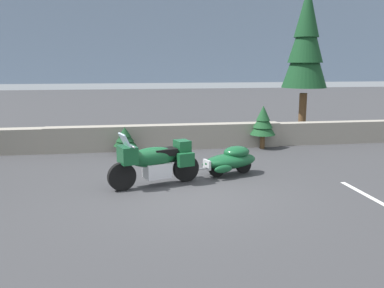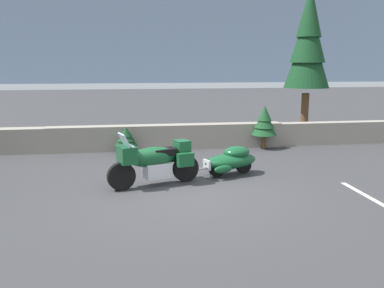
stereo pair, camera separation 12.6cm
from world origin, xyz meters
name	(u,v)px [view 1 (the left image)]	position (x,y,z in m)	size (l,w,h in m)	color
ground_plane	(189,194)	(0.00, 0.00, 0.00)	(80.00, 80.00, 0.00)	#38383A
stone_guard_wall	(150,137)	(-0.54, 5.11, 0.41)	(24.00, 0.58, 0.84)	gray
distant_ridgeline	(129,42)	(0.00, 95.12, 8.00)	(240.00, 80.00, 16.00)	#7F93AD
touring_motorcycle	(155,161)	(-0.70, 0.77, 0.62)	(2.24, 1.16, 1.33)	black
car_shaped_trailer	(231,160)	(1.34, 1.43, 0.41)	(2.20, 1.13, 0.76)	black
pine_tree_tall	(306,42)	(5.79, 7.03, 3.72)	(1.79, 1.79, 5.95)	brown
pine_sapling_near	(125,137)	(-1.39, 4.41, 0.56)	(0.74, 0.74, 0.89)	brown
pine_sapling_farther	(263,122)	(3.30, 4.63, 0.93)	(0.87, 0.87, 1.49)	brown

